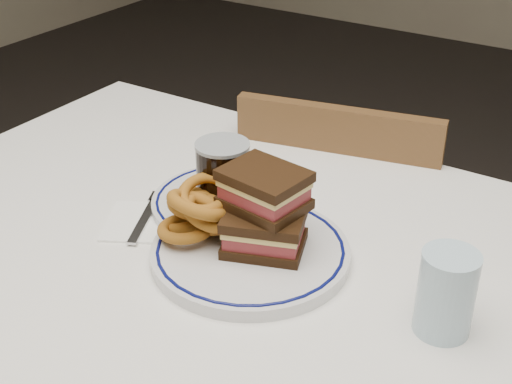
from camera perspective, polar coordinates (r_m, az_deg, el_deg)
The scene contains 11 objects.
dining_table at distance 1.09m, azimuth -0.90°, elevation -9.68°, with size 1.27×0.87×0.75m.
chair_far at distance 1.58m, azimuth 6.84°, elevation -4.72°, with size 0.46×0.46×0.84m.
main_plate at distance 1.02m, azimuth -0.45°, elevation -4.82°, with size 0.28×0.28×0.02m.
reuben_sandwich at distance 0.99m, azimuth 0.67°, elevation -1.47°, with size 0.14×0.13×0.12m.
onion_rings_main at distance 1.03m, azimuth -4.36°, elevation -1.58°, with size 0.13×0.13×0.12m.
ketchup_ramekin at distance 1.07m, azimuth 0.79°, elevation -1.18°, with size 0.06×0.06×0.04m.
beer_mug at distance 1.07m, azimuth -2.55°, elevation 0.63°, with size 0.12×0.08×0.14m.
water_glass at distance 0.90m, azimuth 14.96°, elevation -7.82°, with size 0.07×0.07×0.11m, color #ABCBDD.
far_plate at distance 1.14m, azimuth -2.15°, elevation -0.86°, with size 0.25×0.25×0.02m.
onion_rings_far at distance 1.13m, azimuth -2.33°, elevation -0.13°, with size 0.10×0.09×0.05m.
napkin_fork at distance 1.12m, azimuth -8.88°, elevation -2.29°, with size 0.16×0.16×0.01m.
Camera 1 is at (0.47, -0.70, 1.34)m, focal length 50.00 mm.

